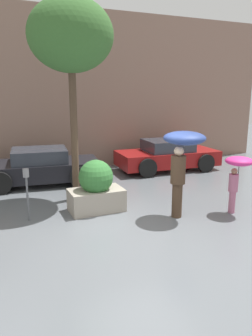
{
  "coord_description": "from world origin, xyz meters",
  "views": [
    {
      "loc": [
        -2.9,
        -6.08,
        3.03
      ],
      "look_at": [
        0.4,
        1.6,
        1.05
      ],
      "focal_mm": 35.0,
      "sensor_mm": 36.0,
      "label": 1
    }
  ],
  "objects_px": {
    "street_tree": "(71,37)",
    "person_adult": "(182,151)",
    "parked_car_near": "(40,167)",
    "person_child": "(238,169)",
    "planter_box": "(96,188)",
    "parked_car_far": "(167,155)",
    "parking_meter": "(27,184)"
  },
  "relations": [
    {
      "from": "person_child",
      "to": "parked_car_near",
      "type": "distance_m",
      "value": 6.24
    },
    {
      "from": "planter_box",
      "to": "street_tree",
      "type": "relative_size",
      "value": 0.26
    },
    {
      "from": "parked_car_near",
      "to": "person_child",
      "type": "bearing_deg",
      "value": -131.77
    },
    {
      "from": "parked_car_near",
      "to": "parking_meter",
      "type": "relative_size",
      "value": 3.17
    },
    {
      "from": "parking_meter",
      "to": "parked_car_far",
      "type": "bearing_deg",
      "value": 29.64
    },
    {
      "from": "planter_box",
      "to": "street_tree",
      "type": "bearing_deg",
      "value": 101.95
    },
    {
      "from": "parked_car_far",
      "to": "person_child",
      "type": "bearing_deg",
      "value": 174.16
    },
    {
      "from": "person_adult",
      "to": "parking_meter",
      "type": "relative_size",
      "value": 1.65
    },
    {
      "from": "planter_box",
      "to": "parked_car_near",
      "type": "bearing_deg",
      "value": 106.17
    },
    {
      "from": "person_adult",
      "to": "street_tree",
      "type": "distance_m",
      "value": 4.11
    },
    {
      "from": "street_tree",
      "to": "person_adult",
      "type": "bearing_deg",
      "value": -48.58
    },
    {
      "from": "street_tree",
      "to": "parking_meter",
      "type": "height_order",
      "value": "street_tree"
    },
    {
      "from": "person_child",
      "to": "street_tree",
      "type": "xyz_separation_m",
      "value": [
        -3.42,
        2.64,
        3.24
      ]
    },
    {
      "from": "person_adult",
      "to": "parked_car_far",
      "type": "relative_size",
      "value": 0.53
    },
    {
      "from": "planter_box",
      "to": "parking_meter",
      "type": "relative_size",
      "value": 1.08
    },
    {
      "from": "parked_car_near",
      "to": "parked_car_far",
      "type": "relative_size",
      "value": 1.01
    },
    {
      "from": "planter_box",
      "to": "person_child",
      "type": "relative_size",
      "value": 0.95
    },
    {
      "from": "person_adult",
      "to": "street_tree",
      "type": "relative_size",
      "value": 0.39
    },
    {
      "from": "person_child",
      "to": "planter_box",
      "type": "bearing_deg",
      "value": 177.96
    },
    {
      "from": "parked_car_far",
      "to": "street_tree",
      "type": "bearing_deg",
      "value": 120.33
    },
    {
      "from": "person_child",
      "to": "parked_car_near",
      "type": "relative_size",
      "value": 0.36
    },
    {
      "from": "parked_car_near",
      "to": "street_tree",
      "type": "bearing_deg",
      "value": -154.56
    },
    {
      "from": "person_child",
      "to": "parking_meter",
      "type": "bearing_deg",
      "value": -173.8
    },
    {
      "from": "person_adult",
      "to": "parking_meter",
      "type": "distance_m",
      "value": 3.74
    },
    {
      "from": "person_child",
      "to": "person_adult",
      "type": "bearing_deg",
      "value": -170.6
    },
    {
      "from": "parking_meter",
      "to": "planter_box",
      "type": "bearing_deg",
      "value": -0.08
    },
    {
      "from": "parked_car_far",
      "to": "parking_meter",
      "type": "height_order",
      "value": "parking_meter"
    },
    {
      "from": "parked_car_near",
      "to": "parking_meter",
      "type": "bearing_deg",
      "value": 173.04
    },
    {
      "from": "planter_box",
      "to": "parked_car_far",
      "type": "relative_size",
      "value": 0.34
    },
    {
      "from": "parked_car_near",
      "to": "parking_meter",
      "type": "distance_m",
      "value": 3.26
    },
    {
      "from": "person_child",
      "to": "parking_meter",
      "type": "distance_m",
      "value": 5.12
    },
    {
      "from": "person_adult",
      "to": "parked_car_far",
      "type": "distance_m",
      "value": 5.04
    }
  ]
}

